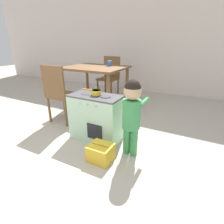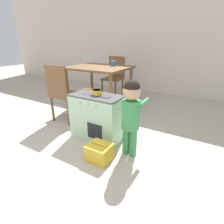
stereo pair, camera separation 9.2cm
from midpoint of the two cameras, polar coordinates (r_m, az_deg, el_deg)
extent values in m
plane|color=#B2A899|center=(1.91, -28.26, -18.89)|extent=(16.00, 16.00, 0.00)
cube|color=beige|center=(4.48, 13.74, 23.04)|extent=(10.00, 0.06, 2.60)
cube|color=#B2DBB7|center=(2.21, -3.76, -1.89)|extent=(0.64, 0.33, 0.56)
cube|color=#4C4C51|center=(2.11, -3.96, 5.28)|extent=(0.64, 0.33, 0.02)
cylinder|color=#38383D|center=(2.10, -3.60, 5.58)|extent=(0.12, 0.12, 0.01)
cylinder|color=#38383D|center=(2.03, -0.61, 5.08)|extent=(0.12, 0.12, 0.01)
cube|color=black|center=(2.09, -4.46, -6.38)|extent=(0.20, 0.01, 0.19)
cylinder|color=#B2B2B7|center=(2.07, -9.12, 2.92)|extent=(0.03, 0.01, 0.03)
cylinder|color=#B2B2B7|center=(2.00, -6.64, 2.41)|extent=(0.03, 0.01, 0.03)
cylinder|color=#B2B2B7|center=(1.94, -4.00, 1.86)|extent=(0.03, 0.01, 0.03)
cylinder|color=yellow|center=(2.09, -3.63, 6.45)|extent=(0.11, 0.11, 0.06)
cylinder|color=yellow|center=(2.09, -3.64, 7.05)|extent=(0.12, 0.12, 0.01)
cylinder|color=orange|center=(2.16, -6.52, 7.40)|extent=(0.15, 0.02, 0.02)
cylinder|color=#3D9351|center=(1.96, 5.97, -9.20)|extent=(0.08, 0.08, 0.33)
cylinder|color=#3D9351|center=(1.93, 8.27, -9.81)|extent=(0.08, 0.08, 0.33)
cylinder|color=#3D9351|center=(1.80, 7.58, -0.85)|extent=(0.19, 0.19, 0.31)
sphere|color=tan|center=(1.72, 7.98, 6.67)|extent=(0.18, 0.18, 0.18)
sphere|color=black|center=(1.71, 8.04, 7.68)|extent=(0.16, 0.16, 0.16)
cylinder|color=#3D9351|center=(1.90, 6.88, 3.90)|extent=(0.04, 0.24, 0.04)
cylinder|color=#3D9351|center=(1.84, 11.66, 3.02)|extent=(0.04, 0.24, 0.04)
cube|color=gold|center=(1.89, -2.70, -13.01)|extent=(0.24, 0.22, 0.18)
cylinder|color=gold|center=(1.83, -2.76, -10.48)|extent=(0.19, 0.02, 0.02)
cube|color=brown|center=(3.16, -3.33, 14.28)|extent=(1.02, 0.85, 0.03)
cylinder|color=brown|center=(3.24, -13.52, 6.96)|extent=(0.06, 0.06, 0.73)
cylinder|color=brown|center=(2.71, 0.55, 4.68)|extent=(0.06, 0.06, 0.73)
cylinder|color=brown|center=(3.78, -5.88, 9.55)|extent=(0.06, 0.06, 0.73)
cylinder|color=brown|center=(3.34, 6.87, 7.85)|extent=(0.06, 0.06, 0.73)
cube|color=brown|center=(2.78, -13.61, 5.54)|extent=(0.39, 0.39, 0.03)
cube|color=brown|center=(2.60, -16.90, 9.53)|extent=(0.39, 0.02, 0.45)
cylinder|color=brown|center=(2.86, -17.95, 0.96)|extent=(0.04, 0.04, 0.40)
cylinder|color=brown|center=(2.63, -13.04, -0.33)|extent=(0.04, 0.04, 0.40)
cylinder|color=brown|center=(3.07, -13.41, 2.90)|extent=(0.04, 0.04, 0.40)
cylinder|color=brown|center=(2.86, -8.52, 1.85)|extent=(0.04, 0.04, 0.40)
cube|color=brown|center=(3.91, 0.87, 10.77)|extent=(0.39, 0.39, 0.03)
cube|color=brown|center=(4.03, 2.24, 14.54)|extent=(0.39, 0.02, 0.45)
cylinder|color=brown|center=(3.90, -2.53, 7.50)|extent=(0.04, 0.04, 0.40)
cylinder|color=brown|center=(3.73, 1.82, 6.85)|extent=(0.04, 0.04, 0.40)
cylinder|color=brown|center=(4.17, -0.01, 8.49)|extent=(0.04, 0.04, 0.40)
cylinder|color=brown|center=(4.02, 4.13, 7.91)|extent=(0.04, 0.04, 0.40)
cylinder|color=teal|center=(3.24, 1.30, 15.60)|extent=(0.09, 0.09, 0.09)
camera|label=1|loc=(0.05, -88.67, 0.54)|focal=28.00mm
camera|label=2|loc=(0.05, 91.33, -0.54)|focal=28.00mm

